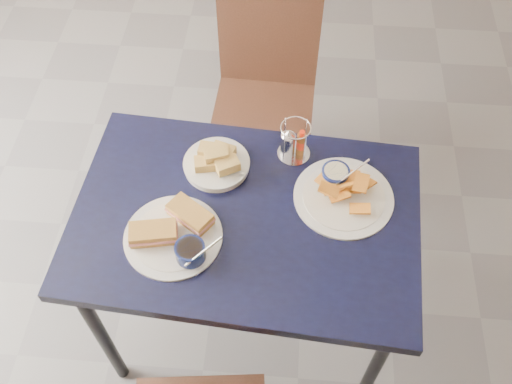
# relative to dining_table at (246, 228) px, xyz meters

# --- Properties ---
(ground) EXTENTS (6.00, 6.00, 0.00)m
(ground) POSITION_rel_dining_table_xyz_m (0.22, 0.06, -0.67)
(ground) COLOR #56575C
(ground) RESTS_ON ground
(dining_table) EXTENTS (1.13, 0.79, 0.75)m
(dining_table) POSITION_rel_dining_table_xyz_m (0.00, 0.00, 0.00)
(dining_table) COLOR black
(dining_table) RESTS_ON ground
(chair_far) EXTENTS (0.44, 0.42, 0.90)m
(chair_far) POSITION_rel_dining_table_xyz_m (0.00, 0.83, -0.16)
(chair_far) COLOR black
(chair_far) RESTS_ON ground
(sandwich_plate) EXTENTS (0.31, 0.30, 0.12)m
(sandwich_plate) POSITION_rel_dining_table_xyz_m (-0.20, -0.10, 0.10)
(sandwich_plate) COLOR white
(sandwich_plate) RESTS_ON dining_table
(plantain_plate) EXTENTS (0.32, 0.32, 0.12)m
(plantain_plate) POSITION_rel_dining_table_xyz_m (0.30, 0.11, 0.09)
(plantain_plate) COLOR white
(plantain_plate) RESTS_ON dining_table
(bread_basket) EXTENTS (0.22, 0.22, 0.08)m
(bread_basket) POSITION_rel_dining_table_xyz_m (-0.11, 0.18, 0.10)
(bread_basket) COLOR white
(bread_basket) RESTS_ON dining_table
(condiment_caddy) EXTENTS (0.11, 0.11, 0.14)m
(condiment_caddy) POSITION_rel_dining_table_xyz_m (0.13, 0.26, 0.13)
(condiment_caddy) COLOR silver
(condiment_caddy) RESTS_ON dining_table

